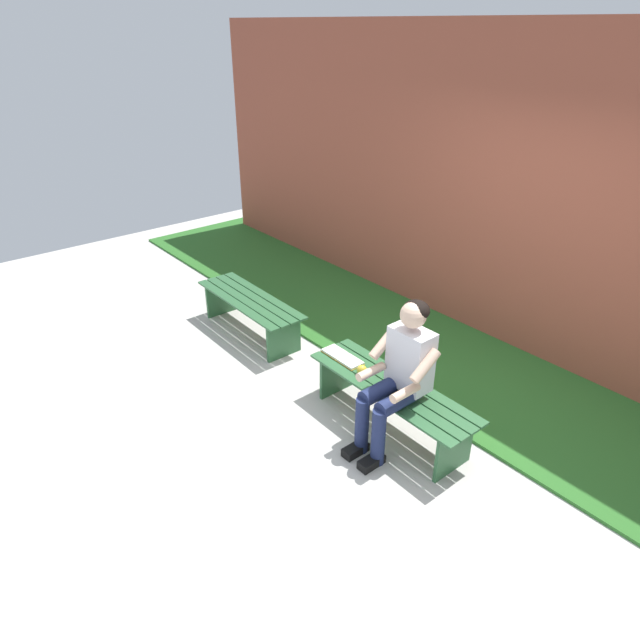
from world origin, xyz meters
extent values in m
cube|color=beige|center=(1.04, 1.00, -0.02)|extent=(10.00, 7.00, 0.04)
cube|color=#2D6B28|center=(1.04, -1.45, 0.01)|extent=(9.00, 2.15, 0.03)
cube|color=#9E4C38|center=(0.50, -2.04, 1.53)|extent=(9.50, 0.24, 3.07)
cube|color=#2D6038|center=(0.00, -0.17, 0.41)|extent=(1.57, 0.12, 0.02)
cube|color=#2D6038|center=(0.00, -0.06, 0.41)|extent=(1.57, 0.12, 0.02)
cube|color=#2D6038|center=(0.00, 0.06, 0.41)|extent=(1.57, 0.12, 0.02)
cube|color=#2D6038|center=(0.00, 0.17, 0.41)|extent=(1.57, 0.12, 0.02)
cube|color=#2D6038|center=(-0.67, 0.01, 0.20)|extent=(0.03, 0.40, 0.40)
cube|color=#2D6038|center=(0.67, -0.01, 0.20)|extent=(0.03, 0.40, 0.40)
cube|color=#2D6038|center=(2.08, -0.17, 0.41)|extent=(1.46, 0.12, 0.02)
cube|color=#2D6038|center=(2.08, -0.06, 0.41)|extent=(1.46, 0.12, 0.02)
cube|color=#2D6038|center=(2.08, 0.06, 0.41)|extent=(1.46, 0.12, 0.02)
cube|color=#2D6038|center=(2.08, 0.17, 0.41)|extent=(1.46, 0.12, 0.02)
cube|color=#2D6038|center=(1.47, 0.01, 0.20)|extent=(0.03, 0.40, 0.40)
cube|color=#2D6038|center=(2.69, -0.01, 0.20)|extent=(0.03, 0.40, 0.40)
cube|color=silver|center=(-0.15, -0.02, 0.74)|extent=(0.34, 0.20, 0.50)
sphere|color=beige|center=(-0.15, -0.01, 1.12)|extent=(0.20, 0.20, 0.20)
ellipsoid|color=black|center=(-0.15, -0.04, 1.15)|extent=(0.20, 0.19, 0.15)
cylinder|color=navy|center=(-0.24, 0.18, 0.49)|extent=(0.13, 0.40, 0.13)
cylinder|color=navy|center=(-0.06, 0.18, 0.49)|extent=(0.13, 0.40, 0.13)
cylinder|color=navy|center=(-0.24, 0.38, 0.25)|extent=(0.11, 0.11, 0.49)
cube|color=black|center=(-0.24, 0.44, 0.04)|extent=(0.10, 0.22, 0.07)
cylinder|color=navy|center=(-0.06, 0.38, 0.25)|extent=(0.11, 0.11, 0.49)
cube|color=black|center=(-0.06, 0.44, 0.04)|extent=(0.10, 0.22, 0.07)
cylinder|color=beige|center=(-0.36, 0.06, 0.81)|extent=(0.08, 0.28, 0.23)
cylinder|color=beige|center=(-0.33, 0.22, 0.63)|extent=(0.07, 0.26, 0.07)
cylinder|color=beige|center=(0.06, 0.06, 0.81)|extent=(0.08, 0.28, 0.23)
cylinder|color=beige|center=(0.03, 0.22, 0.63)|extent=(0.07, 0.26, 0.07)
sphere|color=gold|center=(0.28, 0.07, 0.47)|extent=(0.08, 0.08, 0.08)
cube|color=white|center=(0.46, 0.03, 0.44)|extent=(0.20, 0.15, 0.02)
cube|color=white|center=(0.67, 0.03, 0.44)|extent=(0.20, 0.15, 0.02)
cube|color=#BF8C1E|center=(0.57, 0.03, 0.43)|extent=(0.41, 0.16, 0.01)
camera|label=1|loc=(-2.48, 2.81, 3.01)|focal=31.24mm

